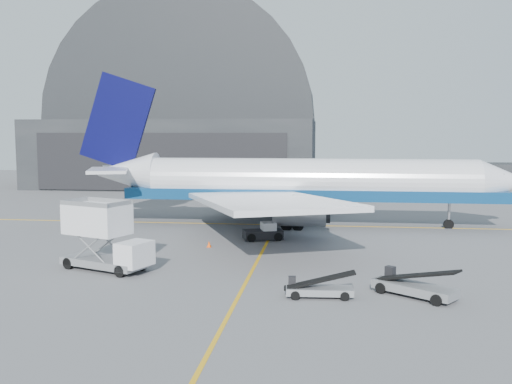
# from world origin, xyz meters

# --- Properties ---
(ground) EXTENTS (200.00, 200.00, 0.00)m
(ground) POSITION_xyz_m (0.00, 0.00, 0.00)
(ground) COLOR #565659
(ground) RESTS_ON ground
(taxi_lines) EXTENTS (80.00, 42.12, 0.02)m
(taxi_lines) POSITION_xyz_m (0.00, 12.67, 0.01)
(taxi_lines) COLOR gold
(taxi_lines) RESTS_ON ground
(hangar) EXTENTS (50.00, 28.30, 28.00)m
(hangar) POSITION_xyz_m (-22.00, 64.95, 9.54)
(hangar) COLOR black
(hangar) RESTS_ON ground
(distant_bldg_a) EXTENTS (14.00, 8.00, 4.00)m
(distant_bldg_a) POSITION_xyz_m (38.00, 72.00, 0.00)
(distant_bldg_a) COLOR black
(distant_bldg_a) RESTS_ON ground
(airliner) EXTENTS (46.85, 45.43, 16.44)m
(airliner) POSITION_xyz_m (1.81, 19.93, 4.60)
(airliner) COLOR white
(airliner) RESTS_ON ground
(catering_truck) EXTENTS (7.27, 4.86, 4.69)m
(catering_truck) POSITION_xyz_m (-10.61, -1.34, 2.38)
(catering_truck) COLOR gray
(catering_truck) RESTS_ON ground
(pushback_tug) EXTENTS (3.96, 2.98, 1.63)m
(pushback_tug) POSITION_xyz_m (-0.45, 11.56, 0.61)
(pushback_tug) COLOR black
(pushback_tug) RESTS_ON ground
(belt_loader_a) EXTENTS (4.30, 1.72, 1.62)m
(belt_loader_a) POSITION_xyz_m (4.79, -6.43, 0.50)
(belt_loader_a) COLOR gray
(belt_loader_a) RESTS_ON ground
(belt_loader_b) EXTENTS (5.03, 4.37, 2.03)m
(belt_loader_b) POSITION_xyz_m (10.49, -5.57, 0.63)
(belt_loader_b) COLOR gray
(belt_loader_b) RESTS_ON ground
(traffic_cone) EXTENTS (0.37, 0.37, 0.54)m
(traffic_cone) POSITION_xyz_m (-4.75, 7.47, 0.25)
(traffic_cone) COLOR #FF4E08
(traffic_cone) RESTS_ON ground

